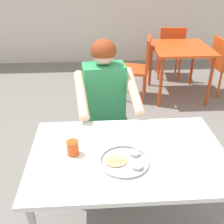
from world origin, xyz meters
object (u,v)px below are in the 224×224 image
(table_background_red, at_px, (180,53))
(chair_red_far, at_px, (170,49))
(table_foreground, at_px, (127,162))
(chair_foreground, at_px, (103,114))
(diner_foreground, at_px, (106,103))
(chair_red_right, at_px, (224,62))
(chair_red_left, at_px, (141,64))
(thali_tray, at_px, (125,161))
(drinking_cup, at_px, (73,147))

(table_background_red, bearing_deg, chair_red_far, 86.43)
(table_foreground, bearing_deg, chair_red_far, 70.47)
(chair_foreground, bearing_deg, diner_foreground, -84.61)
(diner_foreground, height_order, chair_red_right, diner_foreground)
(table_background_red, height_order, chair_red_left, chair_red_left)
(chair_red_right, bearing_deg, chair_red_left, -176.70)
(diner_foreground, xyz_separation_m, chair_red_far, (1.16, 2.30, -0.24))
(table_foreground, relative_size, thali_tray, 4.07)
(chair_red_left, distance_m, chair_red_far, 0.94)
(drinking_cup, relative_size, chair_red_left, 0.11)
(table_foreground, bearing_deg, chair_red_left, 78.75)
(thali_tray, relative_size, table_background_red, 0.35)
(chair_foreground, xyz_separation_m, chair_red_left, (0.57, 1.36, -0.00))
(chair_red_left, bearing_deg, diner_foreground, -109.20)
(chair_red_right, relative_size, chair_red_far, 0.96)
(table_background_red, bearing_deg, chair_red_left, -173.74)
(diner_foreground, bearing_deg, chair_red_left, 70.80)
(thali_tray, xyz_separation_m, drinking_cup, (-0.30, 0.10, 0.04))
(table_foreground, relative_size, drinking_cup, 12.84)
(thali_tray, bearing_deg, table_foreground, 72.45)
(table_background_red, height_order, chair_red_right, chair_red_right)
(table_foreground, distance_m, drinking_cup, 0.35)
(chair_red_left, height_order, chair_red_far, chair_red_left)
(drinking_cup, distance_m, table_background_red, 2.67)
(table_foreground, height_order, table_background_red, table_foreground)
(chair_foreground, relative_size, chair_red_left, 0.98)
(chair_foreground, xyz_separation_m, diner_foreground, (0.02, -0.22, 0.23))
(table_foreground, distance_m, diner_foreground, 0.68)
(chair_red_left, bearing_deg, chair_red_right, 3.30)
(thali_tray, xyz_separation_m, diner_foreground, (-0.07, 0.76, -0.01))
(drinking_cup, xyz_separation_m, chair_red_far, (1.39, 2.96, -0.29))
(drinking_cup, height_order, chair_red_right, drinking_cup)
(chair_foreground, height_order, diner_foreground, diner_foreground)
(diner_foreground, bearing_deg, chair_red_right, 42.86)
(thali_tray, xyz_separation_m, chair_foreground, (-0.09, 0.98, -0.24))
(table_background_red, bearing_deg, drinking_cup, -120.26)
(table_foreground, distance_m, chair_red_right, 2.87)
(chair_red_right, height_order, chair_red_far, chair_red_far)
(table_background_red, bearing_deg, chair_red_right, 0.76)
(chair_red_far, bearing_deg, chair_red_left, -130.05)
(drinking_cup, bearing_deg, chair_red_right, 49.05)
(diner_foreground, distance_m, table_background_red, 1.99)
(chair_red_left, relative_size, chair_red_right, 1.06)
(drinking_cup, xyz_separation_m, diner_foreground, (0.23, 0.66, -0.05))
(chair_foreground, xyz_separation_m, chair_red_far, (1.18, 2.08, -0.01))
(thali_tray, relative_size, drinking_cup, 3.15)
(thali_tray, height_order, chair_red_far, chair_red_far)
(thali_tray, bearing_deg, diner_foreground, 95.59)
(thali_tray, distance_m, table_background_red, 2.62)
(chair_red_left, bearing_deg, thali_tray, -101.49)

